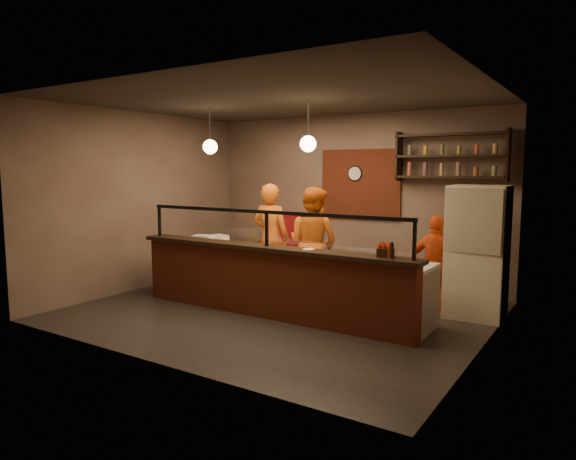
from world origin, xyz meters
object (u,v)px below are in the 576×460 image
Objects in this scene: cook_right at (436,265)px; pepper_mill at (392,251)px; cook_mid at (313,243)px; condiment_caddy at (386,253)px; cook_left at (271,237)px; fridge at (477,252)px; pizza_dough at (354,257)px; wall_clock at (355,173)px; red_cooler at (282,246)px.

cook_right is 1.60m from pepper_mill.
cook_mid is 9.59× the size of condiment_caddy.
cook_left reaches higher than cook_mid.
pepper_mill is (-0.66, -1.71, 0.19)m from fridge.
fridge is at bearing -166.37° from cook_mid.
cook_mid is 1.25m from pizza_dough.
cook_left is at bearing -177.63° from fridge.
cook_left is at bearing 153.53° from condiment_caddy.
condiment_caddy is at bearing -57.45° from wall_clock.
fridge reaches higher than cook_right.
condiment_caddy is (2.73, -1.36, 0.15)m from cook_left.
red_cooler is 3.07m from pizza_dough.
red_cooler is 2.38× the size of pizza_dough.
wall_clock reaches higher than cook_right.
cook_mid is at bearing -28.91° from red_cooler.
red_cooler is (-1.39, 1.17, -0.29)m from cook_mid.
pepper_mill reaches higher than condiment_caddy.
fridge reaches higher than condiment_caddy.
wall_clock is 2.68m from cook_right.
cook_left is 0.97m from cook_mid.
pepper_mill is at bearing -37.58° from condiment_caddy.
wall_clock is 2.03m from cook_left.
wall_clock is 0.23× the size of red_cooler.
fridge is (2.50, -1.08, -1.13)m from wall_clock.
cook_left reaches higher than pizza_dough.
cook_right is at bearing 85.95° from pepper_mill.
red_cooler is (-3.95, 0.77, -0.32)m from fridge.
condiment_caddy is at bearing 149.09° from cook_left.
cook_right is 1.31m from pizza_dough.
red_cooler is at bearing -71.28° from cook_left.
condiment_caddy reaches higher than pizza_dough.
wall_clock is 1.88m from cook_mid.
cook_mid is 1.45× the size of red_cooler.
cook_mid is (0.95, -0.14, -0.02)m from cook_left.
red_cooler reaches higher than condiment_caddy.
pizza_dough is at bearing 152.90° from cook_mid.
condiment_caddy is at bearing -38.02° from pizza_dough.
cook_mid is 2.16m from condiment_caddy.
condiment_caddy is (1.72, -2.70, -0.99)m from wall_clock.
cook_mid reaches higher than pepper_mill.
cook_mid is 2.03m from cook_right.
wall_clock is 0.16× the size of cook_mid.
wall_clock reaches higher than cook_mid.
cook_right is at bearing 43.34° from pizza_dough.
cook_mid is 1.26× the size of cook_right.
condiment_caddy is at bearing -25.91° from red_cooler.
pizza_dough is 2.77× the size of condiment_caddy.
cook_left reaches higher than cook_right.
wall_clock is at bearing -38.16° from cook_right.
cook_left is 9.29× the size of pepper_mill.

